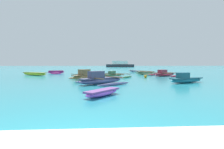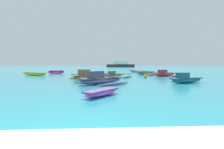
{
  "view_description": "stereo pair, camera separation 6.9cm",
  "coord_description": "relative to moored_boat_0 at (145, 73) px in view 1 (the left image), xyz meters",
  "views": [
    {
      "loc": [
        0.7,
        -2.7,
        1.52
      ],
      "look_at": [
        1.95,
        17.58,
        0.25
      ],
      "focal_mm": 28.0,
      "sensor_mm": 36.0,
      "label": 1
    },
    {
      "loc": [
        0.77,
        -2.7,
        1.52
      ],
      "look_at": [
        1.95,
        17.58,
        0.25
      ],
      "focal_mm": 28.0,
      "sensor_mm": 36.0,
      "label": 2
    }
  ],
  "objects": [
    {
      "name": "moored_boat_8",
      "position": [
        -6.12,
        -10.74,
        0.1
      ],
      "size": [
        4.17,
        4.19,
        0.97
      ],
      "rotation": [
        0.0,
        0.0,
        0.66
      ],
      "color": "slate",
      "rests_on": "ground_plane"
    },
    {
      "name": "moored_boat_7",
      "position": [
        -7.39,
        -7.19,
        0.11
      ],
      "size": [
        4.08,
        4.21,
        0.98
      ],
      "rotation": [
        0.0,
        0.0,
        0.71
      ],
      "color": "tan",
      "rests_on": "ground_plane"
    },
    {
      "name": "distant_ferry",
      "position": [
        2.24,
        53.46,
        0.89
      ],
      "size": [
        12.31,
        2.71,
        2.71
      ],
      "color": "#2D333D",
      "rests_on": "ground_plane"
    },
    {
      "name": "moored_boat_1",
      "position": [
        0.71,
        3.1,
        -0.05
      ],
      "size": [
        3.14,
        3.97,
        0.36
      ],
      "rotation": [
        0.0,
        0.0,
        0.48
      ],
      "color": "#9EDFCC",
      "rests_on": "ground_plane"
    },
    {
      "name": "mooring_buoy_0",
      "position": [
        -1.42,
        -5.75,
        -0.05
      ],
      "size": [
        0.33,
        0.33,
        0.33
      ],
      "color": "orange",
      "rests_on": "ground_plane"
    },
    {
      "name": "moored_boat_10",
      "position": [
        -14.65,
        -0.89,
        0.01
      ],
      "size": [
        3.87,
        2.7,
        0.4
      ],
      "rotation": [
        0.0,
        0.0,
        -0.54
      ],
      "color": "#CFE52E",
      "rests_on": "ground_plane"
    },
    {
      "name": "moored_boat_9",
      "position": [
        -12.96,
        3.2,
        0.03
      ],
      "size": [
        2.45,
        3.46,
        0.52
      ],
      "rotation": [
        0.0,
        0.0,
        0.25
      ],
      "color": "#D92F91",
      "rests_on": "ground_plane"
    },
    {
      "name": "moored_boat_6",
      "position": [
        0.62,
        -10.44,
        0.07
      ],
      "size": [
        3.29,
        1.9,
        0.82
      ],
      "rotation": [
        0.0,
        0.0,
        0.4
      ],
      "color": "teal",
      "rests_on": "ground_plane"
    },
    {
      "name": "moored_boat_4",
      "position": [
        -6.03,
        -15.71,
        -0.04
      ],
      "size": [
        1.84,
        2.09,
        0.3
      ],
      "rotation": [
        0.0,
        0.0,
        0.89
      ],
      "color": "#C35DEA",
      "rests_on": "ground_plane"
    },
    {
      "name": "moored_boat_3",
      "position": [
        1.62,
        -2.98,
        0.04
      ],
      "size": [
        3.71,
        4.15,
        0.79
      ],
      "rotation": [
        0.0,
        0.0,
        0.53
      ],
      "color": "#D83C59",
      "rests_on": "ground_plane"
    },
    {
      "name": "moored_boat_0",
      "position": [
        0.0,
        0.0,
        0.0
      ],
      "size": [
        2.35,
        3.43,
        0.47
      ],
      "rotation": [
        0.0,
        0.0,
        0.12
      ],
      "color": "gray",
      "rests_on": "ground_plane"
    },
    {
      "name": "moored_boat_5",
      "position": [
        -0.18,
        6.43,
        -0.03
      ],
      "size": [
        1.8,
        3.19,
        0.34
      ],
      "rotation": [
        0.0,
        0.0,
        -1.19
      ],
      "color": "#677CA3",
      "rests_on": "ground_plane"
    },
    {
      "name": "moored_boat_2",
      "position": [
        -4.69,
        -4.39,
        0.01
      ],
      "size": [
        4.27,
        3.99,
        0.71
      ],
      "rotation": [
        0.0,
        0.0,
        0.95
      ],
      "color": "#529262",
      "rests_on": "ground_plane"
    }
  ]
}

